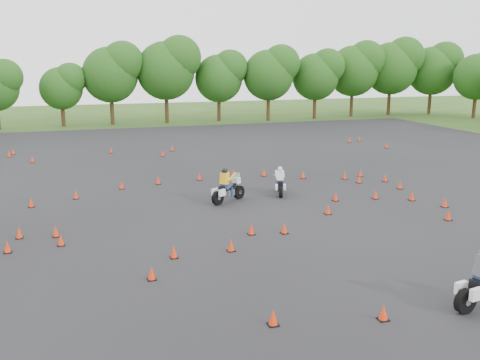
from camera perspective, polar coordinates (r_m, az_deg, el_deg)
name	(u,v)px	position (r m, az deg, el deg)	size (l,w,h in m)	color
ground	(267,225)	(24.13, 2.91, -4.78)	(140.00, 140.00, 0.00)	#2D5119
asphalt_pad	(229,193)	(29.60, -1.18, -1.44)	(62.00, 62.00, 0.00)	black
treeline	(190,85)	(58.15, -5.35, 10.04)	(86.81, 32.33, 10.58)	#1F4914
traffic_cones	(227,193)	(28.82, -1.37, -1.38)	(36.79, 33.27, 0.45)	red
rider_yellow	(229,185)	(27.68, -1.21, -0.50)	(2.37, 0.73, 1.83)	gold
rider_white	(280,180)	(29.33, 4.28, -0.02)	(2.05, 0.63, 1.58)	silver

